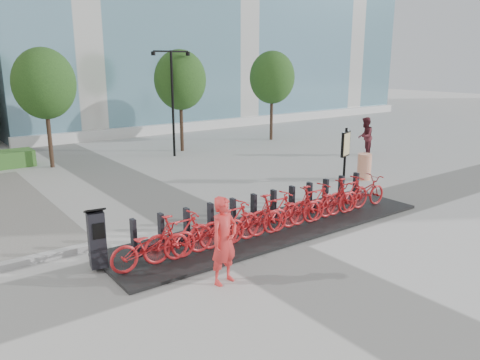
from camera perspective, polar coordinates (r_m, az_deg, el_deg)
ground at (r=12.11m, az=0.39°, el=-7.64°), size 120.00×120.00×0.00m
tree_1 at (r=21.66m, az=-22.76°, el=10.76°), size 2.60×2.60×5.10m
tree_2 at (r=24.06m, az=-7.31°, el=11.99°), size 2.60×2.60×5.10m
tree_3 at (r=27.49m, az=3.93°, el=12.35°), size 2.60×2.60×5.10m
streetlamp at (r=22.73m, az=-8.26°, el=10.67°), size 2.00×0.20×5.00m
dock_pad at (r=13.07m, az=4.20°, el=-5.79°), size 9.60×2.40×0.08m
dock_rail_posts at (r=13.30m, az=3.11°, el=-3.30°), size 8.02×0.50×0.85m
bike_0 at (r=10.61m, az=-10.87°, el=-7.81°), size 1.89×0.66×0.99m
bike_1 at (r=10.89m, az=-7.45°, el=-6.77°), size 1.83×0.52×1.10m
bike_2 at (r=11.25m, az=-4.22°, el=-6.28°), size 1.89×0.66×0.99m
bike_3 at (r=11.61m, az=-1.20°, el=-5.30°), size 1.83×0.52×1.10m
bike_4 at (r=12.03m, az=1.61°, el=-4.86°), size 1.89×0.66×0.99m
bike_5 at (r=12.44m, az=4.24°, el=-3.97°), size 1.83×0.52×1.10m
bike_6 at (r=12.92m, az=6.67°, el=-3.59°), size 1.89×0.66×0.99m
bike_7 at (r=13.38m, az=8.94°, el=-2.78°), size 1.83×0.52×1.10m
bike_8 at (r=13.90m, az=11.03°, el=-2.46°), size 1.89×0.66×0.99m
bike_9 at (r=14.41m, az=13.00°, el=-1.75°), size 1.83×0.52×1.10m
bike_10 at (r=14.96m, az=14.80°, el=-1.48°), size 1.89×0.66×0.99m
kiosk at (r=10.80m, az=-17.05°, el=-6.82°), size 0.48×0.42×1.40m
worker_red at (r=9.72m, az=-1.95°, el=-7.38°), size 0.76×0.57×1.87m
pedestrian at (r=23.74m, az=15.00°, el=5.15°), size 1.14×1.05×1.88m
construction_barrel at (r=18.90m, az=14.91°, el=1.58°), size 0.64×0.64×1.03m
map_sign at (r=18.17m, az=12.75°, el=4.02°), size 0.68×0.33×2.09m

